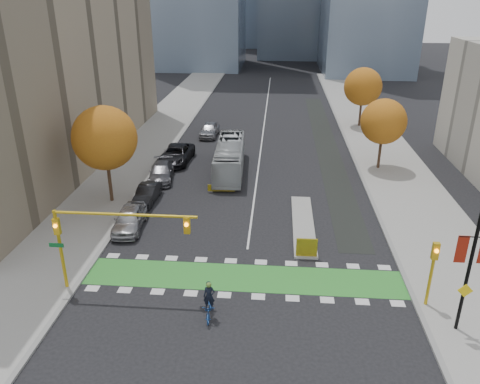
% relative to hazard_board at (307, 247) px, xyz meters
% --- Properties ---
extents(ground, '(300.00, 300.00, 0.00)m').
position_rel_hazard_board_xyz_m(ground, '(-4.00, -4.20, -0.80)').
color(ground, black).
rests_on(ground, ground).
extents(sidewalk_west, '(7.00, 120.00, 0.15)m').
position_rel_hazard_board_xyz_m(sidewalk_west, '(-17.50, 15.80, -0.73)').
color(sidewalk_west, gray).
rests_on(sidewalk_west, ground).
extents(sidewalk_east, '(7.00, 120.00, 0.15)m').
position_rel_hazard_board_xyz_m(sidewalk_east, '(9.50, 15.80, -0.73)').
color(sidewalk_east, gray).
rests_on(sidewalk_east, ground).
extents(curb_west, '(0.30, 120.00, 0.16)m').
position_rel_hazard_board_xyz_m(curb_west, '(-14.00, 15.80, -0.73)').
color(curb_west, gray).
rests_on(curb_west, ground).
extents(curb_east, '(0.30, 120.00, 0.16)m').
position_rel_hazard_board_xyz_m(curb_east, '(6.00, 15.80, -0.73)').
color(curb_east, gray).
rests_on(curb_east, ground).
extents(bike_crossing, '(20.00, 3.00, 0.01)m').
position_rel_hazard_board_xyz_m(bike_crossing, '(-4.00, -2.70, -0.79)').
color(bike_crossing, '#2D892C').
rests_on(bike_crossing, ground).
extents(centre_line, '(0.15, 70.00, 0.01)m').
position_rel_hazard_board_xyz_m(centre_line, '(-4.00, 35.80, -0.80)').
color(centre_line, silver).
rests_on(centre_line, ground).
extents(bike_lane_paint, '(2.50, 50.00, 0.01)m').
position_rel_hazard_board_xyz_m(bike_lane_paint, '(3.50, 25.80, -0.80)').
color(bike_lane_paint, black).
rests_on(bike_lane_paint, ground).
extents(median_island, '(1.60, 10.00, 0.16)m').
position_rel_hazard_board_xyz_m(median_island, '(0.00, 4.80, -0.72)').
color(median_island, gray).
rests_on(median_island, ground).
extents(hazard_board, '(1.40, 0.12, 1.30)m').
position_rel_hazard_board_xyz_m(hazard_board, '(0.00, 0.00, 0.00)').
color(hazard_board, yellow).
rests_on(hazard_board, median_island).
extents(building_west, '(16.00, 44.00, 25.00)m').
position_rel_hazard_board_xyz_m(building_west, '(-28.00, 17.80, 11.70)').
color(building_west, gray).
rests_on(building_west, ground).
extents(tree_west, '(5.20, 5.20, 8.22)m').
position_rel_hazard_board_xyz_m(tree_west, '(-16.00, 7.80, 4.82)').
color(tree_west, '#332114').
rests_on(tree_west, ground).
extents(tree_east_near, '(4.40, 4.40, 7.08)m').
position_rel_hazard_board_xyz_m(tree_east_near, '(8.00, 17.80, 4.06)').
color(tree_east_near, '#332114').
rests_on(tree_east_near, ground).
extents(tree_east_far, '(4.80, 4.80, 7.65)m').
position_rel_hazard_board_xyz_m(tree_east_far, '(8.50, 33.80, 4.44)').
color(tree_east_far, '#332114').
rests_on(tree_east_far, ground).
extents(traffic_signal_west, '(8.53, 0.56, 5.20)m').
position_rel_hazard_board_xyz_m(traffic_signal_west, '(-11.93, -4.71, 3.23)').
color(traffic_signal_west, '#BF9914').
rests_on(traffic_signal_west, ground).
extents(traffic_signal_east, '(0.35, 0.43, 4.10)m').
position_rel_hazard_board_xyz_m(traffic_signal_east, '(6.50, -4.71, 1.93)').
color(traffic_signal_east, '#BF9914').
rests_on(traffic_signal_east, ground).
extents(banner_lamppost, '(1.65, 0.36, 8.28)m').
position_rel_hazard_board_xyz_m(banner_lamppost, '(7.50, -6.70, 3.81)').
color(banner_lamppost, black).
rests_on(banner_lamppost, ground).
extents(cyclist, '(0.76, 1.97, 2.24)m').
position_rel_hazard_board_xyz_m(cyclist, '(-5.57, -6.65, -0.05)').
color(cyclist, navy).
rests_on(cyclist, ground).
extents(bus, '(3.04, 11.09, 3.06)m').
position_rel_hazard_board_xyz_m(bus, '(-6.76, 15.76, 0.73)').
color(bus, '#B2B7BA').
rests_on(bus, ground).
extents(parked_car_a, '(2.31, 5.05, 1.68)m').
position_rel_hazard_board_xyz_m(parked_car_a, '(-13.00, 3.13, 0.04)').
color(parked_car_a, '#9A9B9F').
rests_on(parked_car_a, ground).
extents(parked_car_b, '(1.60, 4.36, 1.42)m').
position_rel_hazard_board_xyz_m(parked_car_b, '(-13.00, 8.13, -0.09)').
color(parked_car_b, black).
rests_on(parked_car_b, ground).
extents(parked_car_c, '(2.87, 5.54, 1.54)m').
position_rel_hazard_board_xyz_m(parked_car_c, '(-13.00, 13.13, -0.03)').
color(parked_car_c, '#545359').
rests_on(parked_car_c, ground).
extents(parked_car_d, '(3.17, 6.33, 1.72)m').
position_rel_hazard_board_xyz_m(parked_car_d, '(-12.60, 18.13, 0.06)').
color(parked_car_d, black).
rests_on(parked_car_d, ground).
extents(parked_car_e, '(2.16, 5.00, 1.68)m').
position_rel_hazard_board_xyz_m(parked_car_e, '(-10.50, 27.80, 0.04)').
color(parked_car_e, '#9C9DA1').
rests_on(parked_car_e, ground).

